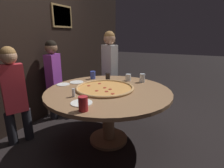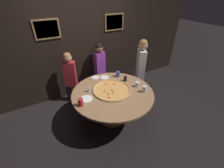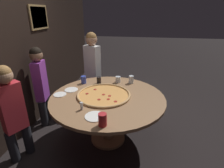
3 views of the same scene
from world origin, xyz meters
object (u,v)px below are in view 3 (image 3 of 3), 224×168
object	(u,v)px
drink_cup_front_edge	(118,79)
dining_table	(108,104)
drink_cup_by_shaker	(99,80)
diner_centre_back	(12,109)
drink_cup_far_right	(103,120)
white_plate_left_side	(60,94)
condiment_shaker	(82,106)
giant_pizza	(104,95)
diner_side_right	(41,82)
diner_far_left	(92,65)
drink_cup_beside_pizza	(131,79)
white_plate_beside_cup	(95,116)
drink_cup_far_left	(84,80)
white_plate_far_back	(71,90)

from	to	relation	value
drink_cup_front_edge	dining_table	bearing A→B (deg)	172.63
drink_cup_by_shaker	diner_centre_back	bearing A→B (deg)	139.54
drink_cup_far_right	diner_centre_back	bearing A→B (deg)	83.48
white_plate_left_side	condiment_shaker	bearing A→B (deg)	-127.21
giant_pizza	diner_side_right	world-z (taller)	diner_side_right
diner_far_left	condiment_shaker	bearing A→B (deg)	-53.33
condiment_shaker	drink_cup_beside_pizza	bearing A→B (deg)	-28.82
dining_table	white_plate_beside_cup	world-z (taller)	white_plate_beside_cup
drink_cup_far_left	white_plate_beside_cup	bearing A→B (deg)	-154.76
drink_cup_beside_pizza	diner_side_right	size ratio (longest dim) A/B	0.09
giant_pizza	white_plate_far_back	bearing A→B (deg)	79.54
drink_cup_by_shaker	white_plate_left_side	size ratio (longest dim) A/B	0.61
drink_cup_front_edge	white_plate_far_back	world-z (taller)	drink_cup_front_edge
drink_cup_front_edge	drink_cup_beside_pizza	bearing A→B (deg)	-88.47
diner_side_right	diner_far_left	bearing A→B (deg)	128.78
drink_cup_far_left	white_plate_far_back	distance (m)	0.32
giant_pizza	condiment_shaker	xyz separation A→B (m)	(-0.42, 0.18, 0.04)
white_plate_left_side	diner_side_right	distance (m)	0.60
drink_cup_beside_pizza	drink_cup_front_edge	size ratio (longest dim) A/B	1.23
drink_cup_beside_pizza	white_plate_left_side	world-z (taller)	drink_cup_beside_pizza
drink_cup_beside_pizza	drink_cup_far_right	xyz separation A→B (m)	(-1.23, 0.21, 0.01)
dining_table	condiment_shaker	size ratio (longest dim) A/B	16.54
white_plate_left_side	drink_cup_far_right	bearing A→B (deg)	-128.41
drink_cup_far_left	diner_far_left	size ratio (longest dim) A/B	0.08
giant_pizza	drink_cup_by_shaker	world-z (taller)	drink_cup_by_shaker
drink_cup_front_edge	white_plate_beside_cup	world-z (taller)	drink_cup_front_edge
drink_cup_far_right	diner_side_right	xyz separation A→B (m)	(0.95, 1.27, -0.05)
diner_centre_back	diner_side_right	size ratio (longest dim) A/B	0.96
giant_pizza	dining_table	bearing A→B (deg)	-102.90
dining_table	white_plate_far_back	world-z (taller)	white_plate_far_back
drink_cup_front_edge	condiment_shaker	size ratio (longest dim) A/B	1.07
drink_cup_far_left	drink_cup_far_right	world-z (taller)	drink_cup_far_right
condiment_shaker	diner_far_left	size ratio (longest dim) A/B	0.07
drink_cup_far_left	drink_cup_far_right	xyz separation A→B (m)	(-1.08, -0.57, 0.01)
diner_far_left	drink_cup_far_left	bearing A→B (deg)	-60.71
white_plate_left_side	diner_side_right	bearing A→B (deg)	55.85
drink_cup_by_shaker	drink_cup_far_left	size ratio (longest dim) A/B	0.89
drink_cup_by_shaker	diner_side_right	world-z (taller)	diner_side_right
drink_cup_far_right	diner_side_right	distance (m)	1.58
condiment_shaker	diner_far_left	xyz separation A→B (m)	(1.50, 0.29, 0.06)
drink_cup_far_right	white_plate_beside_cup	world-z (taller)	drink_cup_far_right
drink_cup_far_right	condiment_shaker	size ratio (longest dim) A/B	1.46
drink_cup_by_shaker	drink_cup_front_edge	distance (m)	0.32
white_plate_far_back	white_plate_beside_cup	bearing A→B (deg)	-139.84
giant_pizza	white_plate_left_side	distance (m)	0.63
drink_cup_beside_pizza	drink_cup_by_shaker	world-z (taller)	drink_cup_beside_pizza
giant_pizza	condiment_shaker	world-z (taller)	condiment_shaker
drink_cup_by_shaker	drink_cup_front_edge	bearing A→B (deg)	-72.53
diner_centre_back	drink_cup_front_edge	bearing A→B (deg)	160.22
drink_cup_beside_pizza	diner_side_right	world-z (taller)	diner_side_right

